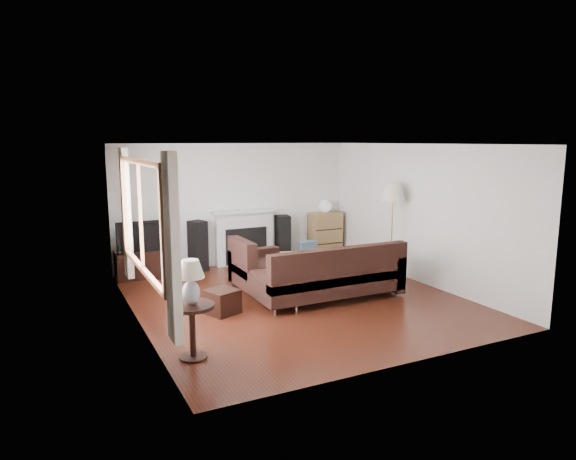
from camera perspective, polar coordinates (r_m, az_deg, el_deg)
name	(u,v)px	position (r m, az deg, el deg)	size (l,w,h in m)	color
room	(296,224)	(8.16, 0.93, 0.71)	(5.10, 5.60, 2.54)	#4C1D10
window	(141,217)	(7.14, -16.07, 1.43)	(0.12, 2.74, 1.54)	#925936
curtain_near	(172,248)	(5.71, -12.74, -2.01)	(0.10, 0.35, 2.10)	silver
curtain_far	(126,213)	(8.66, -17.51, 1.79)	(0.10, 0.35, 2.10)	silver
fireplace	(245,237)	(10.71, -4.83, -0.77)	(1.40, 0.26, 1.15)	white
tv_stand	(144,264)	(10.07, -15.67, -3.63)	(1.04, 0.47, 0.52)	black
television	(143,235)	(9.96, -15.82, -0.56)	(1.00, 0.13, 0.57)	black
speaker_left	(198,246)	(10.28, -9.98, -1.76)	(0.28, 0.33, 1.00)	black
speaker_right	(283,238)	(10.95, -0.58, -0.93)	(0.27, 0.33, 0.98)	black
bookshelf	(325,234)	(11.43, 4.14, -0.49)	(0.72, 0.34, 0.99)	olive
globe_lamp	(325,206)	(11.34, 4.18, 2.65)	(0.28, 0.28, 0.28)	white
sectional_sofa	(328,273)	(8.38, 4.49, -4.82)	(2.66, 1.94, 0.86)	black
coffee_table	(306,266)	(9.65, 2.03, -4.02)	(1.18, 0.65, 0.46)	#926946
footstool	(222,302)	(7.80, -7.34, -7.89)	(0.43, 0.43, 0.36)	black
floor_lamp	(392,231)	(9.75, 11.47, -0.07)	(0.46, 0.46, 1.80)	#B98940
side_table	(193,332)	(6.26, -10.56, -11.03)	(0.54, 0.54, 0.67)	black
table_lamp	(191,283)	(6.07, -10.74, -5.75)	(0.33, 0.33, 0.53)	silver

